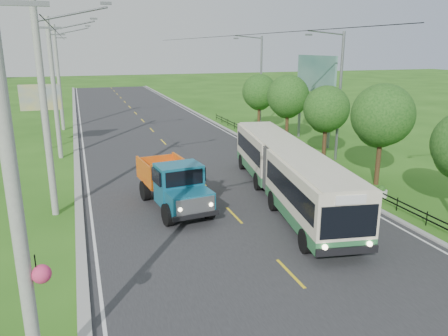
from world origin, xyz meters
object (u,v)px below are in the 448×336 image
pole_nearest (17,195)px  planter_far (264,137)px  planter_mid (309,158)px  tree_third (381,118)px  pole_mid (55,89)px  dump_truck (174,181)px  tree_back (259,94)px  streetlight_mid (338,92)px  planter_near (381,192)px  billboard_right (316,79)px  billboard_left (41,102)px  pole_near (45,111)px  bus (287,169)px  tree_fourth (326,111)px  tree_fifth (288,98)px  streetlight_far (260,79)px  pole_far (59,78)px

pole_nearest → planter_far: pole_nearest is taller
planter_mid → tree_third: bearing=-77.9°
pole_mid → tree_third: (18.12, -12.86, -1.11)m
dump_truck → tree_third: bearing=-6.1°
tree_back → streetlight_mid: bearing=-86.3°
planter_near → planter_far: 16.00m
pole_mid → billboard_right: size_ratio=1.37×
billboard_left → tree_third: bearing=-39.3°
pole_near → streetlight_mid: pole_near is taller
bus → billboard_right: bearing=64.6°
tree_fourth → billboard_left: (-19.36, 9.86, 0.28)m
pole_mid → tree_third: size_ratio=1.67×
planter_mid → tree_back: bearing=84.1°
tree_third → billboard_left: size_ratio=1.15×
planter_far → bus: (-5.17, -14.76, 1.47)m
pole_mid → dump_truck: size_ratio=1.61×
tree_fifth → planter_mid: (-1.26, -6.14, -3.57)m
pole_nearest → billboard_left: 27.05m
tree_third → streetlight_far: (0.79, 19.86, 0.92)m
billboard_left → bus: 21.27m
dump_truck → streetlight_far: bearing=49.8°
pole_near → streetlight_mid: bearing=14.8°
pole_mid → tree_back: pole_mid is taller
pole_near → planter_far: (16.86, 13.00, -4.81)m
pole_far → tree_third: (18.12, -24.86, -1.11)m
pole_nearest → pole_far: size_ratio=1.00×
tree_fourth → planter_mid: size_ratio=8.06×
pole_far → bus: size_ratio=0.65×
dump_truck → bus: bearing=-14.0°
pole_near → planter_near: (16.86, -3.00, -4.81)m
streetlight_mid → tree_fourth: bearing=169.9°
pole_near → billboard_left: (-1.24, 15.00, -1.23)m
tree_third → dump_truck: bearing=-179.3°
pole_mid → pole_nearest: bearing=-89.9°
tree_back → billboard_right: billboard_right is taller
tree_fifth → bus: 14.57m
pole_nearest → planter_mid: 24.38m
tree_fourth → tree_fifth: size_ratio=0.93×
dump_truck → planter_near: bearing=-17.0°
pole_nearest → billboard_left: bearing=92.7°
planter_near → planter_mid: (0.00, 8.00, 0.00)m
tree_third → planter_far: 14.40m
pole_near → pole_mid: size_ratio=1.00×
pole_far → streetlight_far: pole_far is taller
tree_third → planter_mid: tree_third is taller
planter_mid → dump_truck: dump_truck is taller
tree_back → planter_far: tree_back is taller
pole_near → tree_back: 24.98m
dump_truck → tree_back: bearing=48.8°
tree_back → streetlight_mid: (0.79, -12.14, 1.25)m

